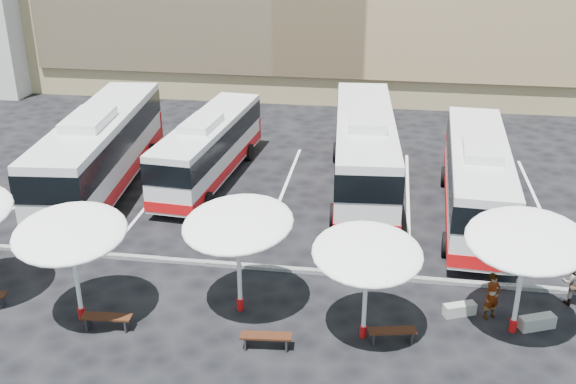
# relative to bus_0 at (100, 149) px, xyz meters

# --- Properties ---
(ground) EXTENTS (120.00, 120.00, 0.00)m
(ground) POSITION_rel_bus_0_xyz_m (8.66, -6.89, -2.12)
(ground) COLOR black
(ground) RESTS_ON ground
(curb_divider) EXTENTS (34.00, 0.25, 0.15)m
(curb_divider) POSITION_rel_bus_0_xyz_m (8.66, -6.39, -2.04)
(curb_divider) COLOR black
(curb_divider) RESTS_ON ground
(bay_lines) EXTENTS (24.15, 12.00, 0.01)m
(bay_lines) POSITION_rel_bus_0_xyz_m (8.66, 1.11, -2.11)
(bay_lines) COLOR white
(bay_lines) RESTS_ON ground
(bus_0) EXTENTS (3.93, 13.27, 4.15)m
(bus_0) POSITION_rel_bus_0_xyz_m (0.00, 0.00, 0.00)
(bus_0) COLOR silver
(bus_0) RESTS_ON ground
(bus_1) EXTENTS (3.21, 10.94, 3.42)m
(bus_1) POSITION_rel_bus_0_xyz_m (4.75, 2.14, -0.37)
(bus_1) COLOR silver
(bus_1) RESTS_ON ground
(bus_2) EXTENTS (3.68, 13.07, 4.10)m
(bus_2) POSITION_rel_bus_0_xyz_m (12.45, 2.03, -0.03)
(bus_2) COLOR silver
(bus_2) RESTS_ON ground
(bus_3) EXTENTS (3.18, 11.90, 3.74)m
(bus_3) POSITION_rel_bus_0_xyz_m (17.49, -0.35, -0.21)
(bus_3) COLOR silver
(bus_3) RESTS_ON ground
(sunshade_1) EXTENTS (4.31, 4.35, 3.83)m
(sunshade_1) POSITION_rel_bus_0_xyz_m (3.61, -10.60, 1.13)
(sunshade_1) COLOR silver
(sunshade_1) RESTS_ON ground
(sunshade_2) EXTENTS (4.87, 4.90, 3.89)m
(sunshade_2) POSITION_rel_bus_0_xyz_m (8.80, -9.24, 1.18)
(sunshade_2) COLOR silver
(sunshade_2) RESTS_ON ground
(sunshade_3) EXTENTS (4.05, 4.09, 3.62)m
(sunshade_3) POSITION_rel_bus_0_xyz_m (13.09, -10.18, 0.96)
(sunshade_3) COLOR silver
(sunshade_3) RESTS_ON ground
(sunshade_4) EXTENTS (4.72, 4.76, 3.98)m
(sunshade_4) POSITION_rel_bus_0_xyz_m (17.95, -9.13, 1.26)
(sunshade_4) COLOR silver
(sunshade_4) RESTS_ON ground
(wood_bench_1) EXTENTS (1.66, 0.54, 0.50)m
(wood_bench_1) POSITION_rel_bus_0_xyz_m (4.71, -11.02, -1.73)
(wood_bench_1) COLOR black
(wood_bench_1) RESTS_ON ground
(wood_bench_2) EXTENTS (1.65, 0.57, 0.50)m
(wood_bench_2) POSITION_rel_bus_0_xyz_m (10.08, -11.26, -1.74)
(wood_bench_2) COLOR black
(wood_bench_2) RESTS_ON ground
(wood_bench_3) EXTENTS (1.59, 0.71, 0.47)m
(wood_bench_3) POSITION_rel_bus_0_xyz_m (14.01, -10.34, -1.76)
(wood_bench_3) COLOR black
(wood_bench_3) RESTS_ON ground
(conc_bench_0) EXTENTS (1.17, 0.77, 0.42)m
(conc_bench_0) POSITION_rel_bus_0_xyz_m (16.29, -8.41, -1.91)
(conc_bench_0) COLOR gray
(conc_bench_0) RESTS_ON ground
(conc_bench_1) EXTENTS (1.27, 0.84, 0.45)m
(conc_bench_1) POSITION_rel_bus_0_xyz_m (18.76, -8.83, -1.89)
(conc_bench_1) COLOR gray
(conc_bench_1) RESTS_ON ground
(passenger_0) EXTENTS (0.74, 0.67, 1.69)m
(passenger_0) POSITION_rel_bus_0_xyz_m (17.30, -8.43, -1.27)
(passenger_0) COLOR black
(passenger_0) RESTS_ON ground
(passenger_1) EXTENTS (0.88, 0.72, 1.68)m
(passenger_1) POSITION_rel_bus_0_xyz_m (20.21, -7.11, -1.28)
(passenger_1) COLOR black
(passenger_1) RESTS_ON ground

